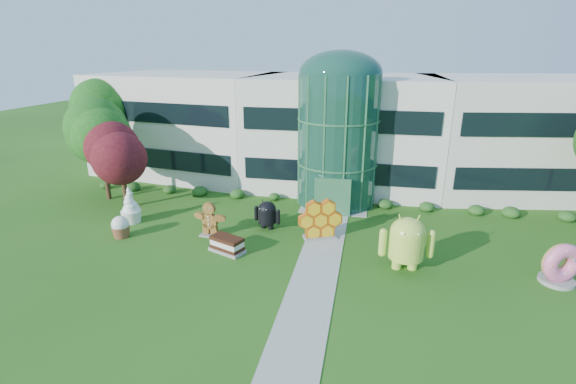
% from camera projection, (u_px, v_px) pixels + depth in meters
% --- Properties ---
extents(ground, '(140.00, 140.00, 0.00)m').
position_uv_depth(ground, '(314.00, 278.00, 21.96)').
color(ground, '#215114').
rests_on(ground, ground).
extents(building, '(46.00, 15.00, 9.30)m').
position_uv_depth(building, '(344.00, 130.00, 37.16)').
color(building, beige).
rests_on(building, ground).
extents(atrium, '(6.00, 6.00, 9.80)m').
position_uv_depth(atrium, '(338.00, 140.00, 31.51)').
color(atrium, '#194738').
rests_on(atrium, ground).
extents(walkway, '(2.40, 20.00, 0.04)m').
position_uv_depth(walkway, '(319.00, 260.00, 23.81)').
color(walkway, '#9E9E93').
rests_on(walkway, ground).
extents(tree_red, '(4.00, 4.00, 6.00)m').
position_uv_depth(tree_red, '(122.00, 169.00, 30.86)').
color(tree_red, '#3F0C14').
rests_on(tree_red, ground).
extents(trees_backdrop, '(52.00, 8.00, 8.40)m').
position_uv_depth(trees_backdrop, '(339.00, 147.00, 32.67)').
color(trees_backdrop, '#194E13').
rests_on(trees_backdrop, ground).
extents(android_green, '(3.29, 2.39, 3.48)m').
position_uv_depth(android_green, '(407.00, 239.00, 22.35)').
color(android_green, '#B7D945').
rests_on(android_green, ground).
extents(android_black, '(2.22, 1.74, 2.24)m').
position_uv_depth(android_black, '(267.00, 213.00, 27.70)').
color(android_black, black).
rests_on(android_black, ground).
extents(donut, '(2.38, 1.75, 2.24)m').
position_uv_depth(donut, '(560.00, 263.00, 21.17)').
color(donut, '#DD5491').
rests_on(donut, ground).
extents(gingerbread, '(2.61, 1.31, 2.30)m').
position_uv_depth(gingerbread, '(210.00, 219.00, 26.63)').
color(gingerbread, brown).
rests_on(gingerbread, ground).
extents(ice_cream_sandwich, '(2.39, 1.82, 0.95)m').
position_uv_depth(ice_cream_sandwich, '(227.00, 244.00, 24.67)').
color(ice_cream_sandwich, black).
rests_on(ice_cream_sandwich, ground).
extents(honeycomb, '(3.16, 2.15, 2.34)m').
position_uv_depth(honeycomb, '(320.00, 221.00, 26.21)').
color(honeycomb, yellow).
rests_on(honeycomb, ground).
extents(froyo, '(1.73, 1.73, 2.58)m').
position_uv_depth(froyo, '(130.00, 205.00, 28.68)').
color(froyo, white).
rests_on(froyo, ground).
extents(cupcake, '(1.46, 1.46, 1.42)m').
position_uv_depth(cupcake, '(121.00, 227.00, 26.57)').
color(cupcake, white).
rests_on(cupcake, ground).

